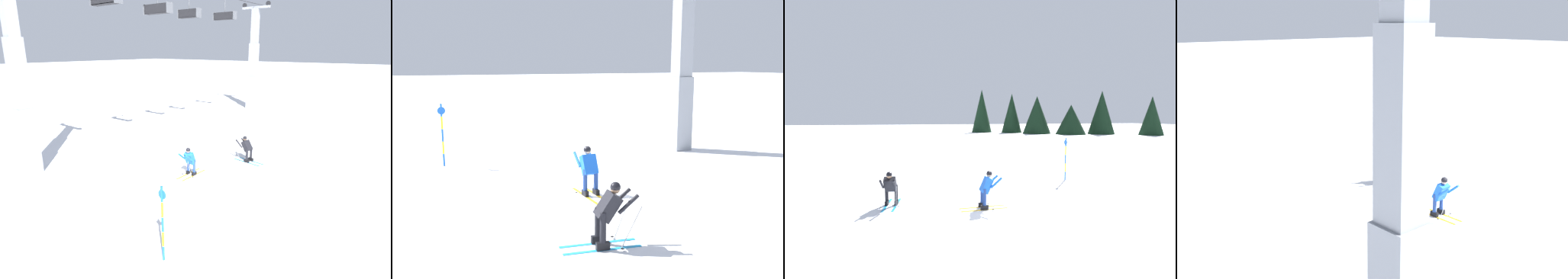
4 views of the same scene
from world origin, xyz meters
The scene contains 5 objects.
ground_plane centered at (0.00, 0.00, 0.00)m, with size 260.00×260.00×0.00m, color white.
skier_carving_main centered at (0.95, -0.17, 0.79)m, with size 1.78×0.71×1.51m.
trail_marker_pole centered at (-4.45, -3.55, 1.23)m, with size 0.07×0.28×2.30m.
skier_distant_uphill centered at (4.39, -1.31, 0.77)m, with size 0.81×1.71×1.49m.
tree_line_ridge centered at (-26.30, -43.68, 4.10)m, with size 33.36×23.61×9.90m.
Camera 3 is at (3.77, 9.48, 3.35)m, focal length 25.48 mm.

